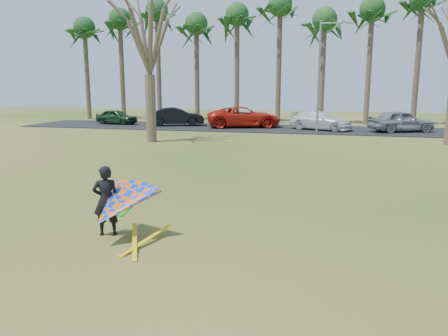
% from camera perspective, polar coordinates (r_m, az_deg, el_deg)
% --- Properties ---
extents(ground, '(100.00, 100.00, 0.00)m').
position_cam_1_polar(ground, '(11.67, -2.40, -7.12)').
color(ground, '#254F11').
rests_on(ground, ground).
extents(parking_strip, '(46.00, 7.00, 0.06)m').
position_cam_1_polar(parking_strip, '(35.96, 8.98, 5.06)').
color(parking_strip, black).
rests_on(parking_strip, ground).
extents(palm_0, '(4.84, 4.84, 10.84)m').
position_cam_1_polar(palm_0, '(48.97, -17.77, 16.92)').
color(palm_0, brown).
rests_on(palm_0, ground).
extents(palm_1, '(4.84, 4.84, 11.54)m').
position_cam_1_polar(palm_1, '(47.12, -13.45, 18.22)').
color(palm_1, '#48392B').
rests_on(palm_1, ground).
extents(palm_2, '(4.84, 4.84, 12.24)m').
position_cam_1_polar(palm_2, '(45.57, -8.75, 19.51)').
color(palm_2, brown).
rests_on(palm_2, ground).
extents(palm_3, '(4.84, 4.84, 10.84)m').
position_cam_1_polar(palm_3, '(44.02, -3.64, 18.13)').
color(palm_3, '#47372A').
rests_on(palm_3, ground).
extents(palm_4, '(4.84, 4.84, 11.54)m').
position_cam_1_polar(palm_4, '(43.09, 1.73, 19.22)').
color(palm_4, brown).
rests_on(palm_4, ground).
extents(palm_5, '(4.84, 4.84, 12.24)m').
position_cam_1_polar(palm_5, '(42.52, 7.35, 20.18)').
color(palm_5, '#48382B').
rests_on(palm_5, ground).
extents(palm_6, '(4.84, 4.84, 10.84)m').
position_cam_1_polar(palm_6, '(42.02, 13.01, 18.23)').
color(palm_6, brown).
rests_on(palm_6, ground).
extents(palm_7, '(4.84, 4.84, 11.54)m').
position_cam_1_polar(palm_7, '(42.20, 18.79, 18.85)').
color(palm_7, brown).
rests_on(palm_7, ground).
extents(palm_8, '(4.84, 4.84, 12.24)m').
position_cam_1_polar(palm_8, '(42.76, 24.51, 19.28)').
color(palm_8, brown).
rests_on(palm_8, ground).
extents(bare_tree_left, '(6.60, 6.60, 9.70)m').
position_cam_1_polar(bare_tree_left, '(28.16, -9.87, 17.49)').
color(bare_tree_left, brown).
rests_on(bare_tree_left, ground).
extents(streetlight, '(2.28, 0.18, 8.00)m').
position_cam_1_polar(streetlight, '(32.67, 12.58, 12.15)').
color(streetlight, gray).
rests_on(streetlight, ground).
extents(car_0, '(4.02, 2.11, 1.31)m').
position_cam_1_polar(car_0, '(40.79, -13.85, 6.52)').
color(car_0, '#16391D').
rests_on(car_0, parking_strip).
extents(car_1, '(5.03, 3.16, 1.56)m').
position_cam_1_polar(car_1, '(38.32, -6.23, 6.70)').
color(car_1, black).
rests_on(car_1, parking_strip).
extents(car_2, '(6.73, 4.69, 1.71)m').
position_cam_1_polar(car_2, '(36.75, 2.63, 6.68)').
color(car_2, red).
rests_on(car_2, parking_strip).
extents(car_3, '(5.34, 3.66, 1.44)m').
position_cam_1_polar(car_3, '(35.41, 12.53, 6.06)').
color(car_3, white).
rests_on(car_3, parking_strip).
extents(car_4, '(5.16, 3.66, 1.63)m').
position_cam_1_polar(car_4, '(35.70, 22.12, 5.72)').
color(car_4, gray).
rests_on(car_4, parking_strip).
extents(kite_flyer, '(2.13, 2.39, 2.02)m').
position_cam_1_polar(kite_flyer, '(10.52, -13.81, -4.63)').
color(kite_flyer, black).
rests_on(kite_flyer, ground).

